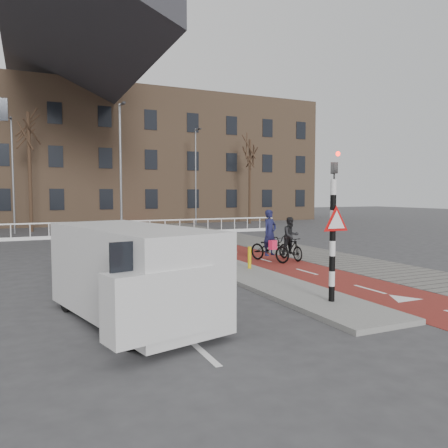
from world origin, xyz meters
name	(u,v)px	position (x,y,z in m)	size (l,w,h in m)	color
ground	(304,287)	(0.00, 0.00, 0.00)	(120.00, 120.00, 0.00)	#38383A
bike_lane	(215,246)	(1.50, 10.00, 0.01)	(2.50, 60.00, 0.01)	maroon
sidewalk	(263,244)	(4.30, 10.00, 0.01)	(3.00, 60.00, 0.01)	slate
curb_island	(224,266)	(-0.70, 4.00, 0.06)	(1.80, 16.00, 0.12)	gray
traffic_signal	(333,223)	(-0.60, -2.02, 1.99)	(0.80, 0.80, 3.68)	black
bollard	(250,257)	(-0.26, 2.84, 0.49)	(0.12, 0.12, 0.75)	yellow
cyclist_near	(270,244)	(1.50, 4.48, 0.69)	(1.27, 2.07, 2.03)	black
cyclist_far	(291,242)	(2.45, 4.46, 0.72)	(0.74, 1.59, 1.72)	black
van	(132,272)	(-5.18, -1.25, 1.04)	(2.92, 4.92, 1.98)	silver
railing	(67,234)	(-5.00, 17.00, 0.31)	(28.00, 0.10, 0.99)	silver
townhouse_row	(74,137)	(-3.00, 32.00, 7.81)	(46.00, 10.00, 15.90)	#7F6047
tree_mid	(30,172)	(-6.88, 22.94, 4.13)	(0.24, 0.24, 8.25)	#2F1F15
tree_right	(250,182)	(10.99, 24.23, 3.72)	(0.22, 0.22, 7.43)	#2F1F15
streetlight_near	(121,174)	(-2.40, 13.91, 3.75)	(0.12, 0.12, 7.51)	slate
streetlight_left	(13,176)	(-7.91, 21.95, 3.81)	(0.12, 0.12, 7.61)	slate
streetlight_right	(196,177)	(5.97, 24.54, 4.06)	(0.12, 0.12, 8.12)	slate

